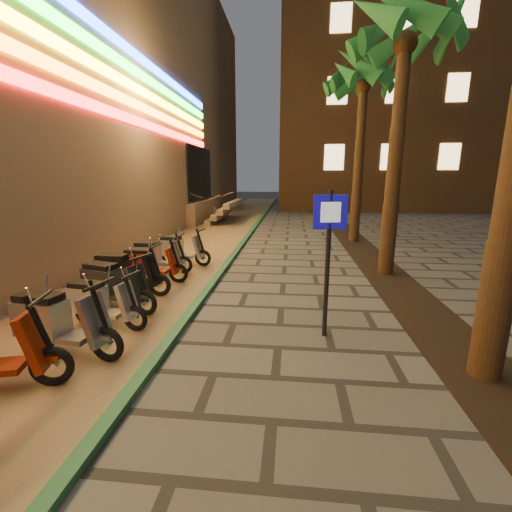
# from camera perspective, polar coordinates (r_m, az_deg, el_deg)

# --- Properties ---
(ground) EXTENTS (120.00, 120.00, 0.00)m
(ground) POSITION_cam_1_polar(r_m,az_deg,el_deg) (3.66, -13.98, -32.56)
(ground) COLOR #474442
(ground) RESTS_ON ground
(parking_strip) EXTENTS (3.40, 60.00, 0.01)m
(parking_strip) POSITION_cam_1_polar(r_m,az_deg,el_deg) (13.15, -10.08, 1.47)
(parking_strip) COLOR #8C7251
(parking_strip) RESTS_ON ground
(green_curb) EXTENTS (0.18, 60.00, 0.10)m
(green_curb) POSITION_cam_1_polar(r_m,az_deg,el_deg) (12.78, -2.74, 1.53)
(green_curb) COLOR #25633F
(green_curb) RESTS_ON ground
(planting_strip) EXTENTS (1.20, 40.00, 0.02)m
(planting_strip) POSITION_cam_1_polar(r_m,az_deg,el_deg) (8.25, 24.14, -6.43)
(planting_strip) COLOR black
(planting_strip) RESTS_ON ground
(apartment_block) EXTENTS (18.00, 16.06, 25.00)m
(apartment_block) POSITION_cam_1_polar(r_m,az_deg,el_deg) (36.66, 20.80, 27.93)
(apartment_block) COLOR brown
(apartment_block) RESTS_ON ground
(palm_c) EXTENTS (2.97, 3.02, 6.91)m
(palm_c) POSITION_cam_1_polar(r_m,az_deg,el_deg) (10.23, 23.64, 29.87)
(palm_c) COLOR #472D19
(palm_c) RESTS_ON ground
(palm_d) EXTENTS (2.97, 3.02, 7.16)m
(palm_d) POSITION_cam_1_polar(r_m,az_deg,el_deg) (15.00, 17.49, 25.38)
(palm_d) COLOR #472D19
(palm_d) RESTS_ON ground
(pedestrian_sign) EXTENTS (0.53, 0.12, 2.41)m
(pedestrian_sign) POSITION_cam_1_polar(r_m,az_deg,el_deg) (5.51, 12.00, 1.90)
(pedestrian_sign) COLOR black
(pedestrian_sign) RESTS_ON ground
(scooter_6) EXTENTS (1.73, 0.69, 1.21)m
(scooter_6) POSITION_cam_1_polar(r_m,az_deg,el_deg) (5.88, -30.26, -9.43)
(scooter_6) COLOR black
(scooter_6) RESTS_ON ground
(scooter_7) EXTENTS (1.50, 0.62, 1.05)m
(scooter_7) POSITION_cam_1_polar(r_m,az_deg,el_deg) (6.64, -24.73, -7.01)
(scooter_7) COLOR black
(scooter_7) RESTS_ON ground
(scooter_8) EXTENTS (1.69, 0.89, 1.20)m
(scooter_8) POSITION_cam_1_polar(r_m,az_deg,el_deg) (7.38, -22.89, -4.37)
(scooter_8) COLOR black
(scooter_8) RESTS_ON ground
(scooter_9) EXTENTS (1.70, 0.60, 1.20)m
(scooter_9) POSITION_cam_1_polar(r_m,az_deg,el_deg) (8.18, -21.14, -2.57)
(scooter_9) COLOR black
(scooter_9) RESTS_ON ground
(scooter_10) EXTENTS (1.58, 0.55, 1.11)m
(scooter_10) POSITION_cam_1_polar(r_m,az_deg,el_deg) (8.94, -17.54, -1.26)
(scooter_10) COLOR black
(scooter_10) RESTS_ON ground
(scooter_11) EXTENTS (1.59, 0.56, 1.12)m
(scooter_11) POSITION_cam_1_polar(r_m,az_deg,el_deg) (9.76, -16.33, 0.03)
(scooter_11) COLOR black
(scooter_11) RESTS_ON ground
(scooter_12) EXTENTS (1.61, 0.59, 1.13)m
(scooter_12) POSITION_cam_1_polar(r_m,az_deg,el_deg) (10.51, -12.77, 1.15)
(scooter_12) COLOR black
(scooter_12) RESTS_ON ground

